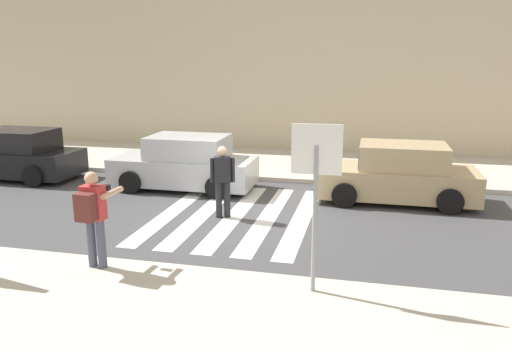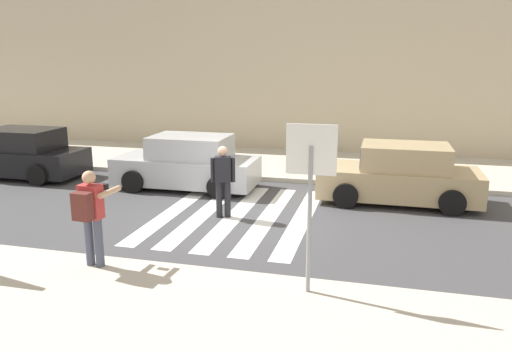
# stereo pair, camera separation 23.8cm
# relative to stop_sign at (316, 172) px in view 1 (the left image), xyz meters

# --- Properties ---
(ground_plane) EXTENTS (120.00, 120.00, 0.00)m
(ground_plane) POSITION_rel_stop_sign_xyz_m (-2.33, 3.68, -2.08)
(ground_plane) COLOR #424244
(sidewalk_far) EXTENTS (60.00, 4.80, 0.14)m
(sidewalk_far) POSITION_rel_stop_sign_xyz_m (-2.33, 9.68, -2.01)
(sidewalk_far) COLOR beige
(sidewalk_far) RESTS_ON ground
(building_facade_far) EXTENTS (56.00, 4.00, 6.72)m
(building_facade_far) POSITION_rel_stop_sign_xyz_m (-2.33, 14.08, 1.29)
(building_facade_far) COLOR beige
(building_facade_far) RESTS_ON ground
(crosswalk_stripe_0) EXTENTS (0.44, 5.20, 0.01)m
(crosswalk_stripe_0) POSITION_rel_stop_sign_xyz_m (-3.93, 3.88, -2.07)
(crosswalk_stripe_0) COLOR silver
(crosswalk_stripe_0) RESTS_ON ground
(crosswalk_stripe_1) EXTENTS (0.44, 5.20, 0.01)m
(crosswalk_stripe_1) POSITION_rel_stop_sign_xyz_m (-3.13, 3.88, -2.07)
(crosswalk_stripe_1) COLOR silver
(crosswalk_stripe_1) RESTS_ON ground
(crosswalk_stripe_2) EXTENTS (0.44, 5.20, 0.01)m
(crosswalk_stripe_2) POSITION_rel_stop_sign_xyz_m (-2.33, 3.88, -2.07)
(crosswalk_stripe_2) COLOR silver
(crosswalk_stripe_2) RESTS_ON ground
(crosswalk_stripe_3) EXTENTS (0.44, 5.20, 0.01)m
(crosswalk_stripe_3) POSITION_rel_stop_sign_xyz_m (-1.53, 3.88, -2.07)
(crosswalk_stripe_3) COLOR silver
(crosswalk_stripe_3) RESTS_ON ground
(crosswalk_stripe_4) EXTENTS (0.44, 5.20, 0.01)m
(crosswalk_stripe_4) POSITION_rel_stop_sign_xyz_m (-0.73, 3.88, -2.07)
(crosswalk_stripe_4) COLOR silver
(crosswalk_stripe_4) RESTS_ON ground
(stop_sign) EXTENTS (0.76, 0.08, 2.65)m
(stop_sign) POSITION_rel_stop_sign_xyz_m (0.00, 0.00, 0.00)
(stop_sign) COLOR gray
(stop_sign) RESTS_ON sidewalk_near
(photographer_with_backpack) EXTENTS (0.61, 0.87, 1.72)m
(photographer_with_backpack) POSITION_rel_stop_sign_xyz_m (-3.80, 0.03, -0.91)
(photographer_with_backpack) COLOR #474C60
(photographer_with_backpack) RESTS_ON sidewalk_near
(pedestrian_crossing) EXTENTS (0.56, 0.33, 1.72)m
(pedestrian_crossing) POSITION_rel_stop_sign_xyz_m (-2.58, 3.64, -1.10)
(pedestrian_crossing) COLOR #232328
(pedestrian_crossing) RESTS_ON ground
(parked_car_black) EXTENTS (4.10, 1.92, 1.55)m
(parked_car_black) POSITION_rel_stop_sign_xyz_m (-10.09, 5.98, -1.35)
(parked_car_black) COLOR black
(parked_car_black) RESTS_ON ground
(parked_car_silver) EXTENTS (4.10, 1.92, 1.55)m
(parked_car_silver) POSITION_rel_stop_sign_xyz_m (-4.42, 5.98, -1.35)
(parked_car_silver) COLOR #B7BABF
(parked_car_silver) RESTS_ON ground
(parked_car_tan) EXTENTS (4.10, 1.92, 1.55)m
(parked_car_tan) POSITION_rel_stop_sign_xyz_m (1.51, 5.98, -1.35)
(parked_car_tan) COLOR tan
(parked_car_tan) RESTS_ON ground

